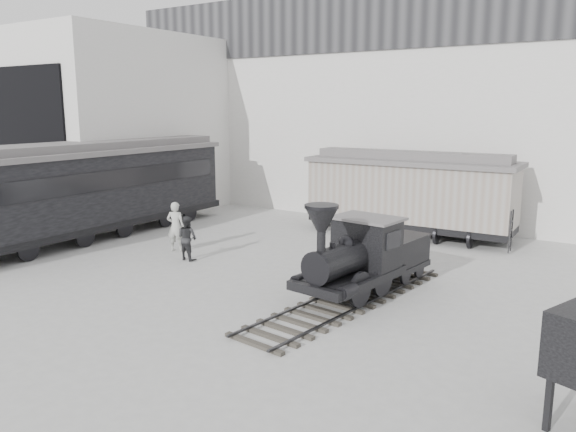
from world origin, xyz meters
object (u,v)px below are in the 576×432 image
Objects in this scene: boxcar at (410,192)px; visitor_a at (176,227)px; locomotive at (361,261)px; passenger_coach at (95,189)px; visitor_b at (187,238)px.

boxcar reaches higher than visitor_a.
passenger_coach reaches higher than locomotive.
boxcar is 0.64× the size of passenger_coach.
locomotive is 4.36× the size of visitor_a.
passenger_coach reaches higher than boxcar.
boxcar is 9.72m from visitor_b.
boxcar is at bearing 33.43° from passenger_coach.
locomotive is 12.85m from passenger_coach.
passenger_coach is at bearing -3.42° from visitor_b.
visitor_a reaches higher than visitor_b.
visitor_b is (5.79, -0.71, -1.25)m from passenger_coach.
visitor_b is at bearing 128.61° from visitor_a.
boxcar is 4.63× the size of visitor_a.
passenger_coach is 4.70m from visitor_a.
visitor_a is (4.57, -0.02, -1.10)m from passenger_coach.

